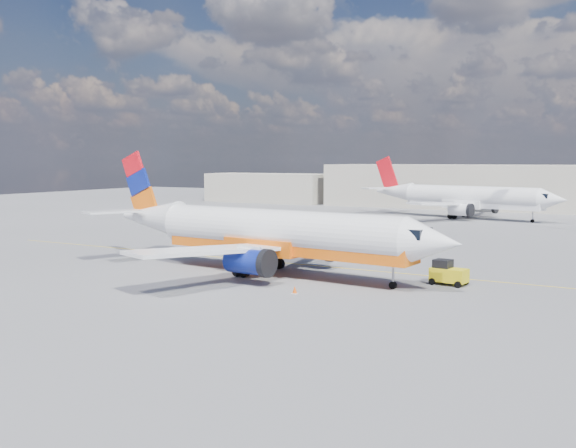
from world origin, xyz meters
The scene contains 8 objects.
ground centered at (0.00, 0.00, 0.00)m, with size 240.00×240.00×0.00m, color #5B5B5F.
taxi_line centered at (0.00, 3.00, 0.01)m, with size 70.00×0.15×0.01m, color yellow.
terminal_main centered at (5.00, 75.00, 4.00)m, with size 70.00×14.00×8.00m, color #BBB2A1.
terminal_annex centered at (-45.00, 72.00, 3.00)m, with size 26.00×10.00×6.00m, color #BBB2A1.
main_jet centered at (-0.80, -2.22, 3.24)m, with size 32.08×25.28×9.73m.
second_jet centered at (0.93, 53.42, 3.17)m, with size 31.50×24.20×9.50m.
gse_tug centered at (12.66, 0.14, 0.84)m, with size 2.68×1.88×1.78m.
traffic_cone centered at (4.55, -7.80, 0.25)m, with size 0.37×0.37×0.52m.
Camera 1 is at (24.53, -44.76, 8.86)m, focal length 40.00 mm.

